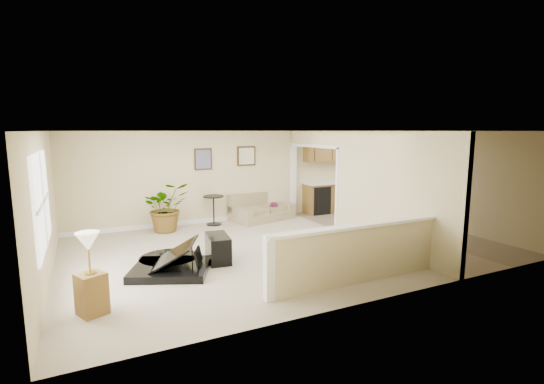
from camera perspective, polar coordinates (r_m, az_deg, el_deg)
name	(u,v)px	position (r m, az deg, el deg)	size (l,w,h in m)	color
floor	(286,247)	(8.67, 2.03, -7.94)	(9.00, 9.00, 0.00)	#B6A98D
back_wall	(236,176)	(11.11, -5.19, 2.34)	(9.00, 0.04, 2.50)	beige
front_wall	(383,218)	(5.95, 15.74, -3.66)	(9.00, 0.04, 2.50)	beige
left_wall	(44,208)	(7.46, -30.16, -2.04)	(0.04, 6.00, 2.50)	beige
right_wall	(438,179)	(11.21, 22.86, 1.74)	(0.04, 6.00, 2.50)	beige
ceiling	(287,131)	(8.30, 2.12, 8.82)	(9.00, 6.00, 0.04)	white
kitchen_vinyl	(396,231)	(10.47, 17.53, -5.38)	(2.70, 6.00, 0.01)	#9C856A
interior_partition	(348,185)	(9.57, 10.93, 0.98)	(0.18, 5.99, 2.50)	beige
pony_half_wall	(355,253)	(6.71, 11.96, -8.58)	(3.42, 0.22, 1.00)	beige
left_window	(41,201)	(6.94, -30.45, -1.13)	(0.05, 2.15, 1.45)	white
wall_art_left	(203,159)	(10.74, -9.94, 4.70)	(0.48, 0.04, 0.58)	#392814
wall_mirror	(246,156)	(11.14, -3.73, 5.22)	(0.55, 0.04, 0.55)	#392814
kitchen_cabinets	(336,184)	(12.41, 9.20, 1.19)	(2.36, 0.65, 2.33)	brown
piano	(166,243)	(7.34, -15.04, -7.17)	(1.86, 1.83, 1.24)	black
piano_bench	(218,248)	(7.76, -7.83, -8.07)	(0.39, 0.77, 0.51)	black
loveseat	(261,207)	(11.21, -1.57, -2.11)	(1.93, 1.35, 0.98)	tan
accent_table	(214,206)	(10.64, -8.45, -2.05)	(0.55, 0.55, 0.79)	black
palm_plant	(166,207)	(10.19, -15.04, -2.15)	(1.19, 1.05, 1.24)	black
small_plant	(273,212)	(11.16, 0.21, -2.97)	(0.37, 0.37, 0.51)	black
lamp_stand	(91,280)	(6.04, -24.78, -11.49)	(0.45, 0.45, 1.16)	brown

